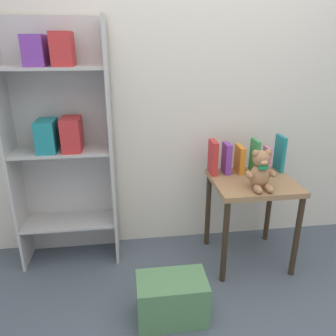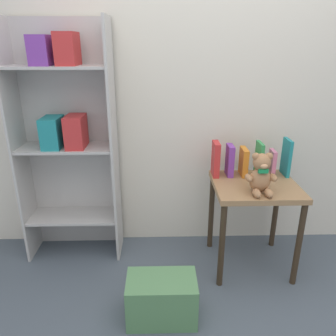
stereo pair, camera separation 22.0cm
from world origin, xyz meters
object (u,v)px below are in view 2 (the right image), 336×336
at_px(display_table, 254,198).
at_px(book_standing_orange, 244,162).
at_px(storage_bin, 162,299).
at_px(book_standing_teal, 286,157).
at_px(book_standing_green, 259,160).
at_px(bookshelf_side, 67,131).
at_px(book_standing_pink, 272,163).
at_px(book_standing_purple, 230,160).
at_px(book_standing_red, 216,159).
at_px(teddy_bear, 261,175).

bearing_deg(display_table, book_standing_orange, 107.03).
bearing_deg(storage_bin, book_standing_teal, 36.37).
bearing_deg(book_standing_teal, storage_bin, -143.90).
bearing_deg(book_standing_green, bookshelf_side, 176.35).
height_order(book_standing_green, book_standing_pink, book_standing_green).
distance_m(display_table, book_standing_purple, 0.31).
relative_size(bookshelf_side, book_standing_green, 6.86).
xyz_separation_m(bookshelf_side, book_standing_pink, (1.45, -0.08, -0.22)).
height_order(display_table, book_standing_orange, book_standing_orange).
xyz_separation_m(book_standing_orange, book_standing_teal, (0.30, -0.01, 0.03)).
bearing_deg(book_standing_red, book_standing_purple, -0.74).
distance_m(bookshelf_side, display_table, 1.38).
distance_m(teddy_bear, book_standing_red, 0.38).
xyz_separation_m(teddy_bear, book_standing_green, (0.06, 0.27, 0.00)).
bearing_deg(book_standing_pink, book_standing_teal, 6.96).
distance_m(teddy_bear, book_standing_teal, 0.39).
height_order(book_standing_orange, book_standing_teal, book_standing_teal).
bearing_deg(book_standing_teal, book_standing_pink, -175.97).
bearing_deg(book_standing_green, storage_bin, -136.96).
xyz_separation_m(book_standing_purple, book_standing_teal, (0.40, -0.00, 0.02)).
distance_m(book_standing_red, book_standing_pink, 0.40).
xyz_separation_m(display_table, book_standing_green, (0.05, 0.14, 0.23)).
relative_size(display_table, teddy_bear, 2.47).
xyz_separation_m(display_table, book_standing_teal, (0.25, 0.16, 0.24)).
distance_m(book_standing_purple, book_standing_orange, 0.10).
bearing_deg(book_standing_teal, display_table, -147.96).
bearing_deg(teddy_bear, storage_bin, -149.60).
height_order(teddy_bear, book_standing_purple, teddy_bear).
relative_size(book_standing_orange, storage_bin, 0.49).
xyz_separation_m(book_standing_green, book_standing_teal, (0.20, 0.02, 0.01)).
height_order(book_standing_purple, book_standing_teal, book_standing_teal).
distance_m(teddy_bear, storage_bin, 0.96).
bearing_deg(book_standing_purple, book_standing_pink, -2.04).
xyz_separation_m(bookshelf_side, teddy_bear, (1.28, -0.36, -0.19)).
bearing_deg(display_table, book_standing_pink, 45.11).
distance_m(book_standing_pink, storage_bin, 1.19).
distance_m(book_standing_green, storage_bin, 1.13).
bearing_deg(book_standing_red, storage_bin, -120.20).
bearing_deg(bookshelf_side, storage_bin, -48.29).
relative_size(bookshelf_side, book_standing_teal, 6.43).
xyz_separation_m(display_table, teddy_bear, (-0.01, -0.13, 0.22)).
relative_size(book_standing_red, storage_bin, 0.60).
bearing_deg(bookshelf_side, teddy_bear, -15.88).
height_order(book_standing_pink, book_standing_teal, book_standing_teal).
xyz_separation_m(book_standing_red, book_standing_orange, (0.20, 0.00, -0.02)).
bearing_deg(teddy_bear, book_standing_pink, 59.71).
relative_size(bookshelf_side, display_table, 2.64).
distance_m(book_standing_purple, book_standing_teal, 0.40).
height_order(book_standing_orange, book_standing_green, book_standing_green).
bearing_deg(book_standing_orange, book_standing_red, -178.40).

